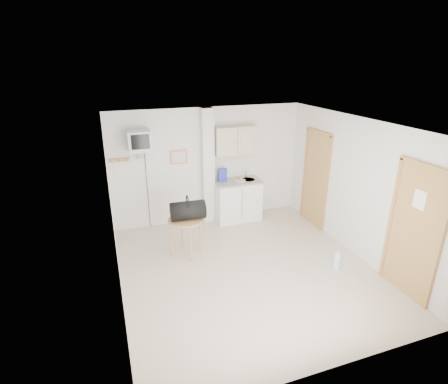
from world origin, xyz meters
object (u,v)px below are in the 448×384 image
object	(u,v)px
crt_television	(139,141)
round_table	(186,224)
water_bottle	(337,261)
duffel_bag	(188,210)

from	to	relation	value
crt_television	round_table	xyz separation A→B (m)	(0.58, -1.18, -1.31)
round_table	water_bottle	xyz separation A→B (m)	(2.34, -1.34, -0.47)
round_table	duffel_bag	distance (m)	0.28
water_bottle	crt_television	bearing A→B (deg)	139.21
round_table	water_bottle	distance (m)	2.74
duffel_bag	water_bottle	world-z (taller)	duffel_bag
round_table	duffel_bag	size ratio (longest dim) A/B	1.14
crt_television	water_bottle	world-z (taller)	crt_television
round_table	water_bottle	bearing A→B (deg)	-29.79
crt_television	water_bottle	size ratio (longest dim) A/B	6.36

